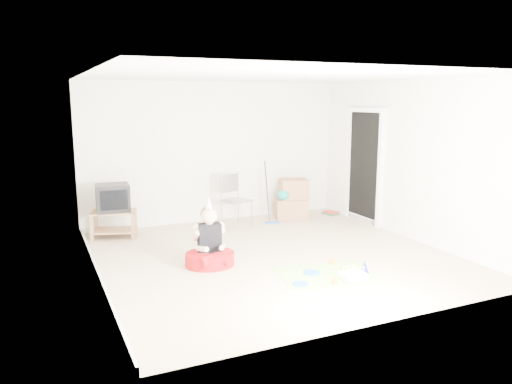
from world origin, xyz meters
name	(u,v)px	position (x,y,z in m)	size (l,w,h in m)	color
ground	(273,256)	(0.00, 0.00, 0.00)	(5.00, 5.00, 0.00)	#C8AD8F
doorway_recess	(365,168)	(2.48, 1.20, 1.02)	(0.02, 0.90, 2.05)	black
tv_stand	(114,222)	(-1.98, 2.00, 0.27)	(0.82, 0.64, 0.45)	#9C6C46
crt_tv	(113,198)	(-1.98, 2.00, 0.68)	(0.53, 0.44, 0.46)	black
folding_chair	(237,201)	(0.17, 1.85, 0.47)	(0.55, 0.54, 0.97)	gray
cardboard_boxes	(292,200)	(1.36, 1.95, 0.37)	(0.72, 0.62, 0.77)	#9E6C4C
floor_mop	(273,210)	(0.84, 1.74, 0.26)	(0.30, 0.38, 1.14)	#2457B4
book_pile	(331,213)	(2.25, 1.94, 0.03)	(0.28, 0.33, 0.06)	#226743
seated_woman	(210,251)	(-1.00, -0.04, 0.22)	(0.74, 0.74, 0.99)	#A40F13
party_mat	(325,274)	(0.27, -1.02, 0.00)	(1.24, 0.90, 0.01)	#F63392
birthday_cake	(353,276)	(0.49, -1.32, 0.04)	(0.34, 0.28, 0.15)	white
blue_plate_near	(311,273)	(0.12, -0.90, 0.01)	(0.22, 0.22, 0.01)	blue
blue_plate_far	(300,284)	(-0.21, -1.19, 0.01)	(0.20, 0.20, 0.01)	blue
orange_cup_near	(332,262)	(0.58, -0.71, 0.05)	(0.07, 0.07, 0.08)	orange
orange_cup_far	(335,281)	(0.19, -1.36, 0.04)	(0.07, 0.07, 0.08)	orange
blue_party_hat	(365,267)	(0.76, -1.20, 0.10)	(0.13, 0.13, 0.18)	#1A2BB9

